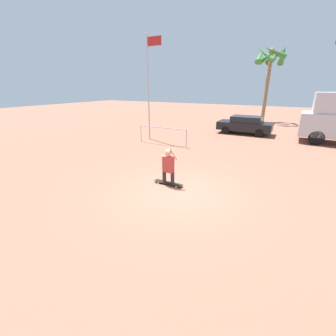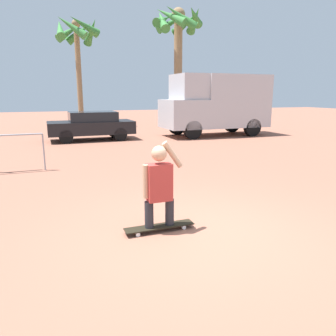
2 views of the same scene
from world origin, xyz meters
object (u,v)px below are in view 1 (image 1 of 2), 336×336
Objects in this scene: palm_tree_center_background at (271,60)px; flagpole at (149,82)px; skateboard at (168,183)px; parked_car_black at (245,124)px; person_skateboarder at (168,164)px.

flagpole is (-5.64, -12.53, -2.06)m from palm_tree_center_background.
parked_car_black reaches higher than skateboard.
skateboard is 0.16× the size of palm_tree_center_background.
palm_tree_center_background reaches higher than skateboard.
flagpole is (-4.77, 6.14, 3.65)m from skateboard.
skateboard is 0.17× the size of flagpole.
flagpole is (-4.77, 6.14, 2.92)m from person_skateboarder.
parked_car_black is at bearing -92.58° from palm_tree_center_background.
person_skateboarder reaches higher than parked_car_black.
flagpole is at bearing 127.85° from person_skateboarder.
person_skateboarder is 0.21× the size of flagpole.
flagpole reaches higher than skateboard.
skateboard is at bearing -52.15° from flagpole.
skateboard is at bearing -92.71° from parked_car_black.
palm_tree_center_background is 13.90m from flagpole.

